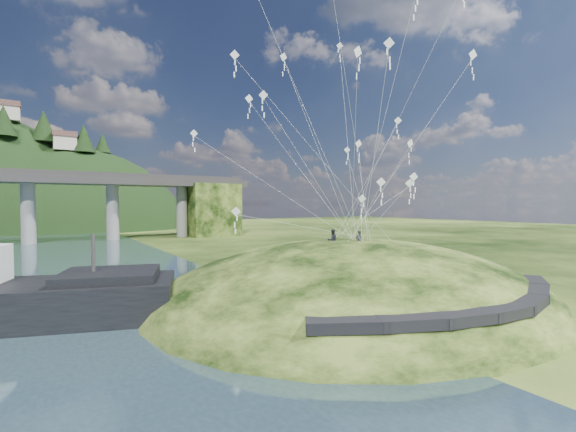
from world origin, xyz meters
TOP-DOWN VIEW (x-y plane):
  - ground at (0.00, 0.00)m, footprint 320.00×320.00m
  - grass_hill at (8.00, 2.00)m, footprint 36.00×32.00m
  - footpath at (7.46, -9.74)m, footprint 22.29×5.84m
  - wooden_dock at (-4.22, 6.90)m, footprint 13.06×6.86m
  - kite_flyers at (6.88, 2.47)m, footprint 2.43×2.39m
  - kite_swarm at (7.44, 2.86)m, footprint 19.77×17.83m

SIDE VIEW (x-z plane):
  - grass_hill at x=8.00m, z-range -8.00..5.00m
  - ground at x=0.00m, z-range 0.00..0.00m
  - wooden_dock at x=-4.22m, z-range -0.06..0.89m
  - footpath at x=7.46m, z-range 1.67..2.50m
  - kite_flyers at x=6.88m, z-range 4.95..6.85m
  - kite_swarm at x=7.44m, z-range 6.48..27.09m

